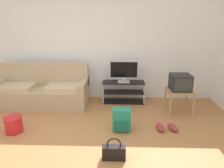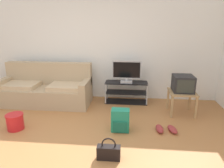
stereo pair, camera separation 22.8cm
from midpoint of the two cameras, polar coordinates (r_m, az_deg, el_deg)
ground_plane at (r=3.24m, az=-14.16°, el=-18.28°), size 9.00×9.80×0.02m
wall_back at (r=5.09m, az=-7.72°, el=11.09°), size 9.00×0.10×2.70m
couch at (r=5.01m, az=-19.94°, el=-1.74°), size 2.06×0.81×0.92m
tv_stand at (r=4.89m, az=1.85°, el=-2.22°), size 0.98×0.36×0.50m
flat_tv at (r=4.73m, az=1.90°, el=3.41°), size 0.67×0.22×0.50m
side_table at (r=4.49m, az=16.76°, el=-2.57°), size 0.52×0.52×0.48m
crt_tv at (r=4.43m, az=16.96°, el=0.44°), size 0.40×0.42×0.33m
backpack at (r=3.63m, az=0.84°, el=-9.97°), size 0.31×0.26×0.40m
handbag at (r=2.98m, az=-1.76°, el=-18.27°), size 0.32×0.12×0.33m
cleaning_bucket at (r=4.02m, az=-27.07°, el=-9.86°), size 0.30×0.30×0.28m
sneakers_pair at (r=3.81m, az=13.12°, el=-11.61°), size 0.39×0.31×0.09m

